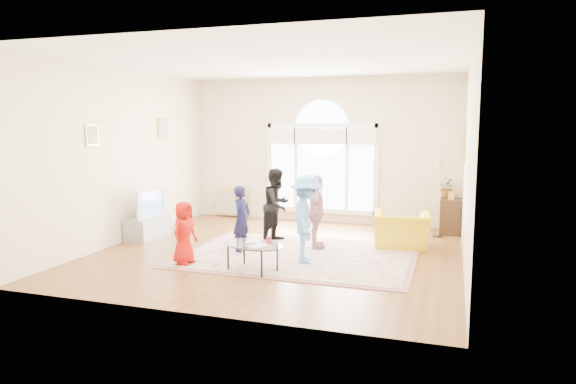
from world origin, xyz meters
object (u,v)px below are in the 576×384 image
(tv_console, at_px, (148,227))
(television, at_px, (148,202))
(coffee_table, at_px, (253,245))
(armchair, at_px, (401,230))
(area_rug, at_px, (299,255))

(tv_console, relative_size, television, 1.03)
(tv_console, height_order, coffee_table, coffee_table)
(television, relative_size, armchair, 1.01)
(area_rug, bearing_deg, armchair, 36.21)
(tv_console, distance_m, armchair, 4.77)
(television, height_order, coffee_table, television)
(armchair, bearing_deg, area_rug, 30.02)
(area_rug, height_order, coffee_table, coffee_table)
(tv_console, relative_size, armchair, 1.04)
(television, bearing_deg, area_rug, -7.36)
(area_rug, relative_size, coffee_table, 3.09)
(coffee_table, xyz_separation_m, armchair, (1.96, 2.22, -0.09))
(coffee_table, distance_m, armchair, 2.96)
(tv_console, xyz_separation_m, coffee_table, (2.75, -1.48, 0.19))
(coffee_table, bearing_deg, tv_console, 169.84)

